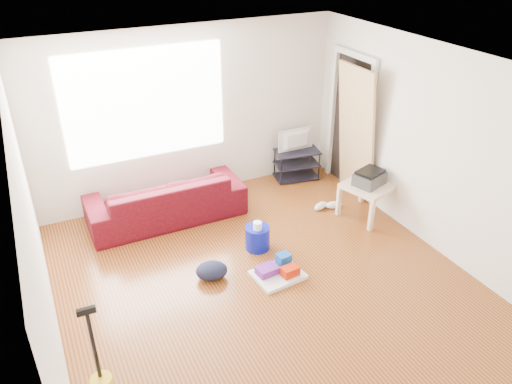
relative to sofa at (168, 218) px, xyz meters
name	(u,v)px	position (x,y,z in m)	size (l,w,h in m)	color
room	(269,183)	(0.67, -1.80, 1.25)	(4.51, 5.01, 2.51)	#632510
sofa	(168,218)	(0.00, 0.00, 0.00)	(2.13, 0.83, 0.62)	#35030B
tv_stand	(297,164)	(2.24, 0.27, 0.25)	(0.75, 0.51, 0.48)	black
tv	(298,141)	(2.24, 0.27, 0.65)	(0.61, 0.08, 0.35)	black
side_table	(368,189)	(2.54, -1.16, 0.42)	(0.76, 0.76, 0.50)	tan
printer	(370,178)	(2.54, -1.16, 0.60)	(0.48, 0.42, 0.21)	#353536
bucket	(257,248)	(0.82, -1.21, 0.00)	(0.31, 0.31, 0.31)	#07118F
toilet_paper	(257,236)	(0.80, -1.25, 0.21)	(0.11, 0.11, 0.10)	white
cleaning_tray	(278,271)	(0.79, -1.82, 0.06)	(0.60, 0.50, 0.20)	white
backpack	(212,278)	(0.07, -1.52, 0.00)	(0.37, 0.30, 0.20)	black
sneakers	(327,205)	(2.16, -0.77, 0.05)	(0.46, 0.24, 0.10)	white
door_panel	(350,193)	(2.72, -0.55, 0.00)	(0.04, 0.79, 1.98)	tan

